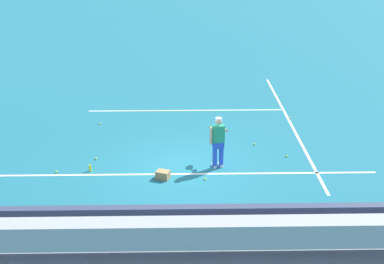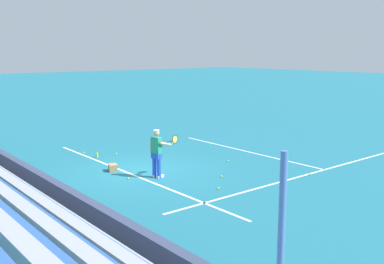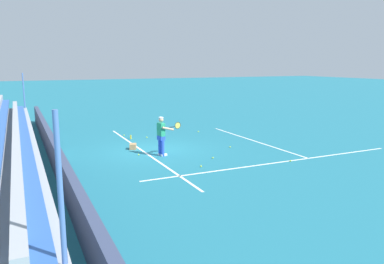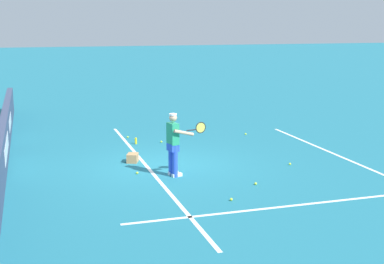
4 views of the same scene
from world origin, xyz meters
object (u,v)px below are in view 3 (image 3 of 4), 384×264
Objects in this scene: tennis_ball_midcourt at (124,135)px; water_bottle at (131,137)px; tennis_ball_far_right at (201,166)px; tennis_ball_by_box at (139,155)px; tennis_ball_near_player at (290,161)px; tennis_ball_toward_net at (230,147)px; tennis_player at (162,136)px; ball_box_cardboard at (133,146)px; tennis_ball_stray_back at (198,132)px; tennis_ball_on_baseline at (147,137)px; tennis_ball_far_left at (213,158)px.

water_bottle reaches higher than tennis_ball_midcourt.
tennis_ball_by_box is at bearing -149.84° from tennis_ball_far_right.
tennis_ball_near_player and tennis_ball_toward_net have the same top height.
water_bottle is at bearing -147.46° from tennis_ball_near_player.
ball_box_cardboard is (-1.77, -0.80, -0.76)m from tennis_player.
ball_box_cardboard is at bearing 174.41° from tennis_ball_by_box.
tennis_ball_midcourt is 4.34m from tennis_ball_stray_back.
tennis_ball_on_baseline is (1.11, 0.97, 0.00)m from tennis_ball_midcourt.
tennis_ball_on_baseline is at bearing 156.40° from tennis_ball_by_box.
tennis_ball_toward_net is 4.35m from tennis_ball_stray_back.
tennis_ball_midcourt is 1.00× the size of tennis_ball_on_baseline.
tennis_ball_midcourt is at bearing -176.44° from tennis_player.
tennis_player is at bearing 3.26° from water_bottle.
tennis_ball_by_box is at bearing -50.96° from tennis_ball_stray_back.
tennis_ball_near_player is 7.66m from tennis_ball_stray_back.
tennis_player reaches higher than water_bottle.
tennis_player reaches higher than tennis_ball_by_box.
tennis_player is 25.98× the size of tennis_ball_far_left.
tennis_ball_on_baseline is 1.00× the size of tennis_ball_far_right.
tennis_ball_toward_net is at bearing 37.04° from tennis_ball_midcourt.
tennis_ball_toward_net is 0.30× the size of water_bottle.
tennis_ball_far_left and tennis_ball_toward_net have the same top height.
tennis_player is 5.57m from tennis_ball_near_player.
tennis_ball_toward_net is (-3.31, -0.93, 0.00)m from tennis_ball_near_player.
tennis_ball_on_baseline is (-2.30, 1.45, -0.10)m from ball_box_cardboard.
tennis_ball_midcourt and tennis_ball_near_player have the same top height.
ball_box_cardboard is at bearing -32.21° from tennis_ball_on_baseline.
water_bottle reaches higher than tennis_ball_on_baseline.
tennis_ball_by_box is at bearing -124.75° from tennis_ball_far_left.
tennis_player reaches higher than tennis_ball_on_baseline.
tennis_ball_on_baseline is at bearing 86.69° from water_bottle.
ball_box_cardboard is at bearing -159.83° from tennis_ball_far_right.
ball_box_cardboard is 2.72m from tennis_ball_on_baseline.
water_bottle is (-4.12, -0.23, -0.78)m from tennis_player.
tennis_ball_on_baseline and tennis_ball_stray_back have the same top height.
tennis_ball_by_box is at bearing -116.11° from tennis_player.
tennis_ball_on_baseline is at bearing -84.06° from tennis_ball_stray_back.
tennis_player is at bearing -128.66° from tennis_ball_far_left.
tennis_ball_far_right is at bearing -48.52° from tennis_ball_toward_net.
water_bottle reaches higher than tennis_ball_near_player.
ball_box_cardboard reaches higher than tennis_ball_far_right.
tennis_player is 25.98× the size of tennis_ball_by_box.
tennis_ball_by_box is 1.00× the size of tennis_ball_far_right.
water_bottle reaches higher than tennis_ball_toward_net.
tennis_ball_near_player is at bearing 27.54° from tennis_ball_on_baseline.
tennis_ball_far_left is 3.23m from tennis_ball_near_player.
tennis_ball_toward_net is 3.74m from tennis_ball_far_right.
water_bottle is (0.29, -4.18, 0.08)m from tennis_ball_stray_back.
tennis_player is 5.98m from tennis_ball_stray_back.
water_bottle is (-6.52, -0.96, 0.08)m from tennis_ball_far_right.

